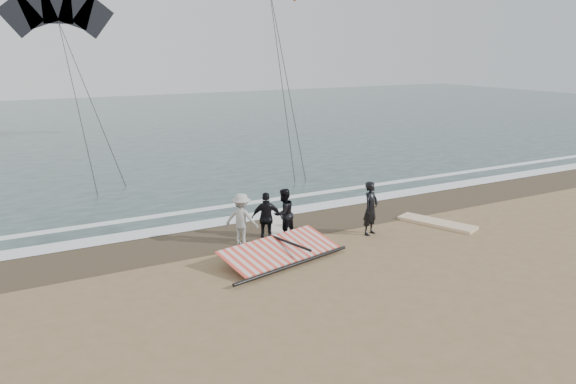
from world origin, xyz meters
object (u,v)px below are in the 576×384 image
man_main (371,208)px  board_white (437,223)px  board_cream (279,228)px  sail_rig (276,252)px

man_main → board_white: bearing=-29.0°
man_main → board_white: (2.62, -0.27, -0.81)m
man_main → board_cream: size_ratio=0.75×
board_white → sail_rig: size_ratio=0.66×
board_white → man_main: bearing=152.9°
board_cream → sail_rig: sail_rig is taller
man_main → sail_rig: man_main is taller
board_cream → sail_rig: size_ratio=0.58×
board_white → board_cream: bearing=135.2°
board_cream → sail_rig: (-1.34, -2.31, 0.15)m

